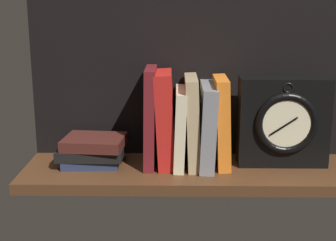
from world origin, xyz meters
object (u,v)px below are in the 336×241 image
book_red_requiem (165,119)px  book_orange_pandolfini (222,122)px  book_gray_chess (207,126)px  book_maroon_dawkins (150,117)px  book_stack_side (92,150)px  book_tan_shortstories (192,122)px  book_cream_twain (180,128)px  framed_clock (283,122)px

book_red_requiem → book_orange_pandolfini: bearing=0.0°
book_red_requiem → book_gray_chess: book_red_requiem is taller
book_red_requiem → book_orange_pandolfini: book_red_requiem is taller
book_maroon_dawkins → book_stack_side: 16.01cm
book_red_requiem → book_gray_chess: 9.89cm
book_orange_pandolfini → book_red_requiem: bearing=180.0°
book_tan_shortstories → book_gray_chess: 3.52cm
book_red_requiem → book_orange_pandolfini: 13.24cm
book_cream_twain → book_gray_chess: 6.34cm
book_red_requiem → book_orange_pandolfini: size_ratio=1.06×
framed_clock → book_stack_side: 45.47cm
book_gray_chess → framed_clock: bearing=0.3°
framed_clock → book_maroon_dawkins: bearing=-179.8°
book_maroon_dawkins → book_cream_twain: size_ratio=1.27×
book_orange_pandolfini → book_gray_chess: bearing=180.0°
book_red_requiem → framed_clock: bearing=0.2°
book_tan_shortstories → book_orange_pandolfini: 6.85cm
book_gray_chess → framed_clock: (17.86, 0.09, 0.92)cm
framed_clock → book_tan_shortstories: bearing=-179.8°
book_orange_pandolfini → book_stack_side: size_ratio=1.31×
book_cream_twain → book_stack_side: size_ratio=1.14×
book_gray_chess → book_stack_side: (-27.06, -0.25, -6.10)cm
book_maroon_dawkins → framed_clock: size_ratio=1.11×
book_cream_twain → book_orange_pandolfini: (9.77, 0.00, 1.38)cm
book_stack_side → book_gray_chess: bearing=0.5°
book_orange_pandolfini → book_stack_side: bearing=-179.5°
book_red_requiem → book_orange_pandolfini: (13.22, 0.00, -0.64)cm
book_maroon_dawkins → book_stack_side: (-13.83, -0.25, -8.07)cm
book_gray_chess → book_tan_shortstories: bearing=180.0°
book_tan_shortstories → book_red_requiem: bearing=180.0°
book_maroon_dawkins → book_stack_side: size_ratio=1.45×
book_cream_twain → framed_clock: (24.18, 0.09, 1.44)cm
book_orange_pandolfini → framed_clock: same height
book_tan_shortstories → book_stack_side: book_tan_shortstories is taller
book_red_requiem → framed_clock: (27.64, 0.09, -0.59)cm
book_red_requiem → framed_clock: book_red_requiem is taller
book_cream_twain → framed_clock: size_ratio=0.87×
book_gray_chess → book_stack_side: size_ratio=1.20×
book_maroon_dawkins → book_orange_pandolfini: bearing=0.0°
book_stack_side → book_cream_twain: bearing=0.7°
book_maroon_dawkins → book_cream_twain: bearing=0.0°
book_maroon_dawkins → book_red_requiem: bearing=0.0°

